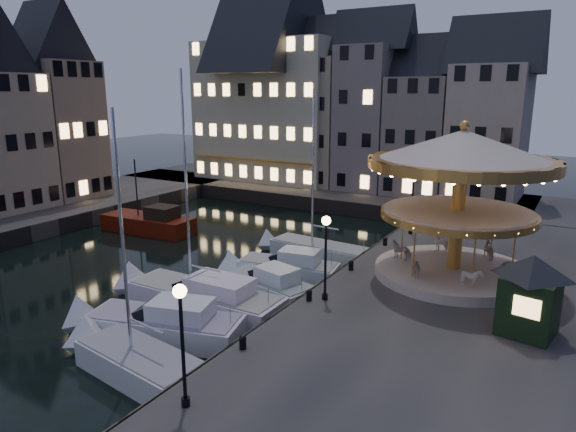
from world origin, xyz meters
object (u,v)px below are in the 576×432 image
Objects in this scene: streetlamp_a at (182,328)px; bollard_b at (309,295)px; ticket_kiosk at (532,281)px; streetlamp_b at (326,246)px; streetlamp_c at (413,196)px; motorboat_b at (157,325)px; bollard_a at (243,342)px; motorboat_a at (132,361)px; motorboat_e at (282,269)px; bollard_c at (351,265)px; bollard_d at (385,241)px; red_fishing_boat at (150,223)px; motorboat_c at (199,296)px; carousel at (461,176)px; motorboat_d at (264,285)px; motorboat_f at (313,251)px.

streetlamp_a is 9.82m from bollard_b.
streetlamp_b is at bearing -172.85° from ticket_kiosk.
streetlamp_c is (0.00, 23.50, 0.00)m from streetlamp_a.
streetlamp_c is at bearing 72.03° from motorboat_b.
streetlamp_c is (0.00, 13.50, 0.00)m from streetlamp_b.
bollard_a is at bearing -95.71° from streetlamp_b.
motorboat_a reaches higher than ticket_kiosk.
motorboat_b is 1.16× the size of motorboat_e.
bollard_c is (-0.60, -9.00, -2.41)m from streetlamp_c.
bollard_a is 1.00× the size of bollard_b.
bollard_d is 19.17m from red_fishing_boat.
bollard_d is (0.00, 5.50, 0.00)m from bollard_c.
motorboat_c is 15.05m from carousel.
bollard_d is 18.44m from motorboat_a.
streetlamp_b is at bearing -17.75° from motorboat_d.
streetlamp_b is at bearing 90.00° from streetlamp_a.
motorboat_f is 1.36× the size of red_fishing_boat.
streetlamp_a is 0.53× the size of red_fishing_boat.
motorboat_c reaches higher than carousel.
motorboat_f reaches higher than streetlamp_b.
motorboat_b is 0.77× the size of motorboat_f.
carousel is (10.66, 11.54, 6.18)m from motorboat_b.
red_fishing_boat reaches higher than motorboat_e.
motorboat_a reaches higher than bollard_b.
streetlamp_a is 23.50m from streetlamp_c.
streetlamp_b reaches higher than bollard_d.
streetlamp_c reaches higher than bollard_a.
streetlamp_c is at bearing 122.81° from carousel.
carousel is (5.20, 12.36, 5.22)m from bollard_a.
motorboat_b is at bearing 171.48° from bollard_a.
red_fishing_boat is 2.03× the size of ticket_kiosk.
bollard_b is (-0.60, -0.50, -2.41)m from streetlamp_b.
bollard_c is at bearing 71.82° from motorboat_a.
bollard_d is at bearing 15.92° from motorboat_f.
red_fishing_boat is (-15.14, 6.44, 0.07)m from motorboat_d.
motorboat_d is (-3.89, 1.94, -0.97)m from bollard_b.
bollard_d is 4.89m from motorboat_f.
streetlamp_b reaches higher than motorboat_b.
motorboat_e is at bearing 100.70° from motorboat_d.
bollard_b is 0.04× the size of motorboat_c.
motorboat_a reaches higher than motorboat_b.
motorboat_c is (-6.56, -15.14, -3.34)m from streetlamp_c.
bollard_d is at bearing 6.37° from red_fishing_boat.
motorboat_c is at bearing -144.34° from carousel.
bollard_d is at bearing 90.00° from bollard_a.
bollard_b is at bearing 61.25° from motorboat_a.
red_fishing_boat is at bearing 158.14° from streetlamp_b.
bollard_b is at bearing -23.75° from red_fishing_boat.
motorboat_f is (1.37, 10.34, -0.15)m from motorboat_c.
motorboat_b is (-6.06, 4.82, -3.37)m from streetlamp_a.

